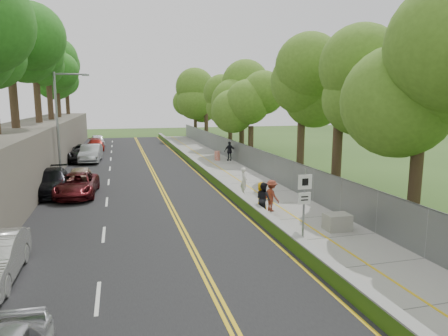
{
  "coord_description": "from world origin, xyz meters",
  "views": [
    {
      "loc": [
        -6.4,
        -17.87,
        5.95
      ],
      "look_at": [
        0.5,
        8.0,
        1.4
      ],
      "focal_mm": 32.0,
      "sensor_mm": 36.0,
      "label": 1
    }
  ],
  "objects": [
    {
      "name": "ground",
      "position": [
        0.0,
        0.0,
        0.0
      ],
      "size": [
        140.0,
        140.0,
        0.0
      ],
      "primitive_type": "plane",
      "color": "#33511E",
      "rests_on": "ground"
    },
    {
      "name": "road",
      "position": [
        -5.4,
        15.0,
        0.02
      ],
      "size": [
        11.2,
        66.0,
        0.04
      ],
      "primitive_type": "cube",
      "color": "black",
      "rests_on": "ground"
    },
    {
      "name": "sidewalk",
      "position": [
        2.55,
        15.0,
        0.03
      ],
      "size": [
        4.2,
        66.0,
        0.05
      ],
      "primitive_type": "cube",
      "color": "gray",
      "rests_on": "ground"
    },
    {
      "name": "jersey_barrier",
      "position": [
        0.25,
        15.0,
        0.3
      ],
      "size": [
        0.42,
        66.0,
        0.6
      ],
      "primitive_type": "cube",
      "color": "#79F218",
      "rests_on": "ground"
    },
    {
      "name": "rock_embankment",
      "position": [
        -13.5,
        15.0,
        2.0
      ],
      "size": [
        5.0,
        66.0,
        4.0
      ],
      "primitive_type": "cube",
      "color": "#595147",
      "rests_on": "ground"
    },
    {
      "name": "chainlink_fence",
      "position": [
        4.65,
        15.0,
        1.0
      ],
      "size": [
        0.04,
        66.0,
        2.0
      ],
      "primitive_type": "cube",
      "color": "slate",
      "rests_on": "ground"
    },
    {
      "name": "trees_embankment",
      "position": [
        -13.0,
        15.0,
        10.5
      ],
      "size": [
        6.4,
        66.0,
        13.0
      ],
      "primitive_type": null,
      "color": "#328322",
      "rests_on": "rock_embankment"
    },
    {
      "name": "trees_fenceside",
      "position": [
        7.0,
        15.0,
        7.0
      ],
      "size": [
        7.0,
        66.0,
        14.0
      ],
      "primitive_type": null,
      "color": "#578726",
      "rests_on": "ground"
    },
    {
      "name": "streetlight",
      "position": [
        -10.46,
        14.0,
        4.64
      ],
      "size": [
        2.52,
        0.22,
        8.0
      ],
      "color": "gray",
      "rests_on": "ground"
    },
    {
      "name": "signpost",
      "position": [
        1.05,
        -3.02,
        1.96
      ],
      "size": [
        0.62,
        0.09,
        3.1
      ],
      "color": "gray",
      "rests_on": "sidewalk"
    },
    {
      "name": "construction_barrel",
      "position": [
        3.09,
        20.34,
        0.51
      ],
      "size": [
        0.56,
        0.56,
        0.92
      ],
      "primitive_type": "cylinder",
      "color": "#C61600",
      "rests_on": "sidewalk"
    },
    {
      "name": "concrete_block",
      "position": [
        3.2,
        -2.13,
        0.43
      ],
      "size": [
        1.15,
        0.88,
        0.75
      ],
      "primitive_type": "cube",
      "rotation": [
        0.0,
        0.0,
        -0.03
      ],
      "color": "gray",
      "rests_on": "sidewalk"
    },
    {
      "name": "car_2",
      "position": [
        -9.0,
        8.04,
        0.74
      ],
      "size": [
        2.58,
        5.14,
        1.39
      ],
      "primitive_type": "imported",
      "rotation": [
        0.0,
        0.0,
        -0.05
      ],
      "color": "#511216",
      "rests_on": "road"
    },
    {
      "name": "car_3",
      "position": [
        -10.6,
        9.06,
        0.82
      ],
      "size": [
        2.63,
        5.55,
        1.56
      ],
      "primitive_type": "imported",
      "rotation": [
        0.0,
        0.0,
        0.08
      ],
      "color": "black",
      "rests_on": "road"
    },
    {
      "name": "car_4",
      "position": [
        -9.0,
        10.18,
        0.75
      ],
      "size": [
        1.83,
        4.24,
        1.43
      ],
      "primitive_type": "imported",
      "rotation": [
        0.0,
        0.0,
        0.03
      ],
      "color": "tan",
      "rests_on": "road"
    },
    {
      "name": "car_5",
      "position": [
        -9.0,
        22.53,
        0.88
      ],
      "size": [
        2.08,
        5.18,
        1.68
      ],
      "primitive_type": "imported",
      "rotation": [
        0.0,
        0.0,
        -0.06
      ],
      "color": "#B2B6BA",
      "rests_on": "road"
    },
    {
      "name": "car_6",
      "position": [
        -9.64,
        23.29,
        0.85
      ],
      "size": [
        2.75,
        5.87,
        1.63
      ],
      "primitive_type": "imported",
      "rotation": [
        0.0,
        0.0,
        -0.01
      ],
      "color": "black",
      "rests_on": "road"
    },
    {
      "name": "car_7",
      "position": [
        -9.0,
        31.98,
        0.71
      ],
      "size": [
        2.16,
        4.72,
        1.34
      ],
      "primitive_type": "imported",
      "rotation": [
        0.0,
        0.0,
        0.06
      ],
      "color": "maroon",
      "rests_on": "road"
    },
    {
      "name": "car_8",
      "position": [
        -9.0,
        36.62,
        0.78
      ],
      "size": [
        2.1,
        4.49,
        1.49
      ],
      "primitive_type": "imported",
      "rotation": [
        0.0,
        0.0,
        0.08
      ],
      "color": "white",
      "rests_on": "road"
    },
    {
      "name": "painter_0",
      "position": [
        0.75,
        1.26,
        0.9
      ],
      "size": [
        0.84,
        0.98,
        1.71
      ],
      "primitive_type": "imported",
      "rotation": [
        0.0,
        0.0,
        1.14
      ],
      "color": "#F8B20D",
      "rests_on": "sidewalk"
    },
    {
      "name": "painter_1",
      "position": [
        1.17,
        5.63,
        0.92
      ],
      "size": [
        0.48,
        0.67,
        1.74
      ],
      "primitive_type": "imported",
      "rotation": [
        0.0,
        0.0,
        1.47
      ],
      "color": "white",
      "rests_on": "sidewalk"
    },
    {
      "name": "painter_2",
      "position": [
        0.75,
        1.0,
        0.92
      ],
      "size": [
        0.89,
        1.01,
        1.74
      ],
      "primitive_type": "imported",
      "rotation": [
        0.0,
        0.0,
        1.88
      ],
      "color": "black",
      "rests_on": "sidewalk"
    },
    {
      "name": "painter_3",
      "position": [
        1.45,
        1.64,
        0.9
      ],
      "size": [
        0.94,
        1.24,
        1.7
      ],
      "primitive_type": "imported",
      "rotation": [
        0.0,
        0.0,
        1.88
      ],
      "color": "brown",
      "rests_on": "sidewalk"
    },
    {
      "name": "person_far",
      "position": [
        4.2,
        19.71,
        1.01
      ],
      "size": [
        1.16,
        0.57,
        1.92
      ],
      "primitive_type": "imported",
      "rotation": [
        0.0,
        0.0,
        3.23
      ],
      "color": "black",
      "rests_on": "sidewalk"
    }
  ]
}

